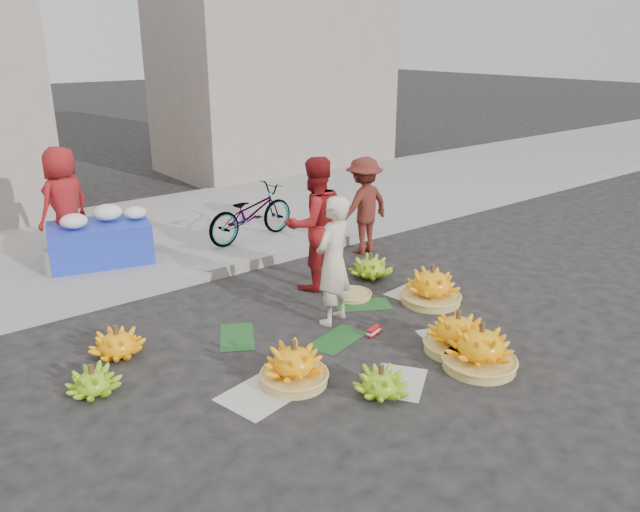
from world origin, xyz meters
TOP-DOWN VIEW (x-y plane):
  - ground at (0.00, 0.00)m, footprint 80.00×80.00m
  - curb at (0.00, 2.20)m, footprint 40.00×0.25m
  - sidewalk at (0.00, 4.30)m, footprint 40.00×4.00m
  - building_right at (4.50, 7.70)m, footprint 5.00×3.00m
  - newspaper_scatter at (0.00, -0.80)m, footprint 3.20×1.80m
  - banana_leaves at (-0.10, 0.20)m, footprint 2.00×1.00m
  - banana_bunch_0 at (-0.96, -0.61)m, footprint 0.62×0.62m
  - banana_bunch_1 at (-0.48, -1.25)m, footprint 0.45×0.45m
  - banana_bunch_2 at (0.69, -1.12)m, footprint 0.68×0.68m
  - banana_bunch_3 at (0.59, -1.48)m, footprint 0.74×0.74m
  - banana_bunch_4 at (1.39, -0.13)m, footprint 0.70×0.70m
  - banana_bunch_5 at (1.36, 0.91)m, footprint 0.59×0.59m
  - banana_bunch_6 at (-2.46, 0.34)m, footprint 0.51×0.51m
  - banana_bunch_7 at (-2.03, 0.87)m, footprint 0.61×0.61m
  - basket_spare at (0.75, 0.55)m, footprint 0.55×0.55m
  - incense_stack at (0.26, -0.36)m, footprint 0.21×0.12m
  - vendor_cream at (0.14, 0.18)m, footprint 0.60×0.49m
  - vendor_red at (0.60, 1.10)m, footprint 0.86×0.70m
  - man_striped at (1.97, 1.73)m, footprint 0.94×0.58m
  - flower_table at (-1.28, 3.35)m, footprint 1.44×1.09m
  - grey_bucket at (-1.92, 3.26)m, footprint 0.29×0.29m
  - flower_vendor at (-1.57, 3.73)m, footprint 0.88×0.75m
  - bicycle at (0.83, 2.95)m, footprint 0.73×1.58m

SIDE VIEW (x-z plane):
  - ground at x=0.00m, z-range 0.00..0.00m
  - newspaper_scatter at x=0.00m, z-range 0.00..0.01m
  - banana_leaves at x=-0.10m, z-range 0.00..0.01m
  - basket_spare at x=0.75m, z-range 0.00..0.05m
  - incense_stack at x=0.26m, z-range 0.01..0.09m
  - sidewalk at x=0.00m, z-range 0.00..0.12m
  - curb at x=0.00m, z-range 0.00..0.15m
  - banana_bunch_6 at x=-2.46m, z-range -0.02..0.26m
  - banana_bunch_1 at x=-0.48m, z-range -0.02..0.27m
  - banana_bunch_7 at x=-2.03m, z-range -0.02..0.30m
  - banana_bunch_5 at x=1.36m, z-range -0.02..0.32m
  - banana_bunch_0 at x=-0.96m, z-range -0.03..0.40m
  - banana_bunch_2 at x=0.69m, z-range -0.03..0.41m
  - banana_bunch_3 at x=0.59m, z-range -0.03..0.44m
  - banana_bunch_4 at x=1.39m, z-range -0.03..0.44m
  - grey_bucket at x=-1.92m, z-range 0.12..0.45m
  - flower_table at x=-1.28m, z-range 0.05..0.80m
  - bicycle at x=0.83m, z-range 0.12..0.92m
  - man_striped at x=1.97m, z-range 0.00..1.40m
  - vendor_cream at x=0.14m, z-range 0.00..1.43m
  - vendor_red at x=0.60m, z-range 0.00..1.65m
  - flower_vendor at x=-1.57m, z-range 0.12..1.65m
  - building_right at x=4.50m, z-range 0.00..5.00m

